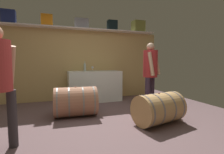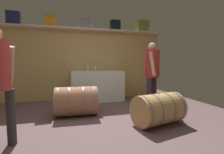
# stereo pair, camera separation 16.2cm
# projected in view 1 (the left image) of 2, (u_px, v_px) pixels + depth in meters

# --- Properties ---
(ground_plane) EXTENTS (6.25, 8.08, 0.02)m
(ground_plane) POSITION_uv_depth(u_px,v_px,m) (95.00, 117.00, 3.46)
(ground_plane) COLOR #634C4E
(back_wall_panel) EXTENTS (5.05, 0.10, 2.07)m
(back_wall_panel) POSITION_uv_depth(u_px,v_px,m) (81.00, 65.00, 5.09)
(back_wall_panel) COLOR tan
(back_wall_panel) RESTS_ON ground
(high_shelf_board) EXTENTS (4.65, 0.40, 0.03)m
(high_shelf_board) POSITION_uv_depth(u_px,v_px,m) (81.00, 29.00, 4.86)
(high_shelf_board) COLOR silver
(high_shelf_board) RESTS_ON back_wall_panel
(toolcase_navy) EXTENTS (0.34, 0.25, 0.34)m
(toolcase_navy) POSITION_uv_depth(u_px,v_px,m) (9.00, 17.00, 4.25)
(toolcase_navy) COLOR navy
(toolcase_navy) RESTS_ON high_shelf_board
(toolcase_orange) EXTENTS (0.30, 0.25, 0.31)m
(toolcase_orange) POSITION_uv_depth(u_px,v_px,m) (47.00, 21.00, 4.55)
(toolcase_orange) COLOR orange
(toolcase_orange) RESTS_ON high_shelf_board
(toolcase_grey) EXTENTS (0.40, 0.22, 0.28)m
(toolcase_grey) POSITION_uv_depth(u_px,v_px,m) (82.00, 24.00, 4.85)
(toolcase_grey) COLOR gray
(toolcase_grey) RESTS_ON high_shelf_board
(toolcase_black) EXTENTS (0.30, 0.22, 0.30)m
(toolcase_black) POSITION_uv_depth(u_px,v_px,m) (112.00, 26.00, 5.15)
(toolcase_black) COLOR black
(toolcase_black) RESTS_ON high_shelf_board
(toolcase_olive) EXTENTS (0.38, 0.31, 0.36)m
(toolcase_olive) POSITION_uv_depth(u_px,v_px,m) (138.00, 27.00, 5.43)
(toolcase_olive) COLOR olive
(toolcase_olive) RESTS_ON high_shelf_board
(work_cabinet) EXTENTS (1.49, 0.67, 0.87)m
(work_cabinet) POSITION_uv_depth(u_px,v_px,m) (94.00, 86.00, 4.87)
(work_cabinet) COLOR white
(work_cabinet) RESTS_ON ground
(wine_bottle_clear) EXTENTS (0.07, 0.07, 0.28)m
(wine_bottle_clear) POSITION_uv_depth(u_px,v_px,m) (85.00, 67.00, 4.86)
(wine_bottle_clear) COLOR #AFBEB7
(wine_bottle_clear) RESTS_ON work_cabinet
(wine_glass) EXTENTS (0.07, 0.07, 0.14)m
(wine_glass) POSITION_uv_depth(u_px,v_px,m) (92.00, 68.00, 4.83)
(wine_glass) COLOR white
(wine_glass) RESTS_ON work_cabinet
(wine_barrel_near) EXTENTS (0.89, 0.66, 0.62)m
(wine_barrel_near) POSITION_uv_depth(u_px,v_px,m) (76.00, 102.00, 3.47)
(wine_barrel_near) COLOR #9C6649
(wine_barrel_near) RESTS_ON ground
(wine_barrel_far) EXTENTS (0.98, 0.73, 0.57)m
(wine_barrel_far) POSITION_uv_depth(u_px,v_px,m) (159.00, 108.00, 3.05)
(wine_barrel_far) COLOR tan
(wine_barrel_far) RESTS_ON ground
(visitor_tasting) EXTENTS (0.48, 0.45, 1.58)m
(visitor_tasting) POSITION_uv_depth(u_px,v_px,m) (150.00, 69.00, 3.98)
(visitor_tasting) COLOR #342639
(visitor_tasting) RESTS_ON ground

